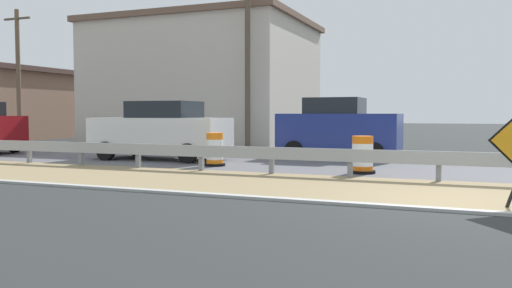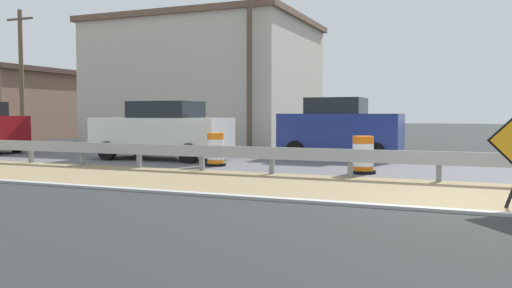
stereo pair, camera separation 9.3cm
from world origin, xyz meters
The scene contains 12 objects.
ground_plane centered at (0.00, 0.00, 0.00)m, with size 160.00×160.00×0.00m, color #2B2D2D.
median_dirt_strip centered at (0.82, 0.00, 0.00)m, with size 4.05×120.00×0.01m, color #8E7A56.
far_lane_asphalt centered at (6.66, 0.00, 0.00)m, with size 7.63×120.00×0.00m, color #56565B.
curb_near_edge centered at (-1.30, 0.00, 0.00)m, with size 0.20×120.00×0.11m, color #ADADA8.
guardrail_median centered at (2.61, 1.66, 0.52)m, with size 0.18×49.88×0.71m.
traffic_barrel_nearest centered at (3.67, 2.58, 0.44)m, with size 0.69×0.69×0.99m.
traffic_barrel_close centered at (3.98, 7.09, 0.45)m, with size 0.64×0.64×1.01m.
car_distant_a centered at (8.18, 4.27, 1.07)m, with size 2.15×4.19×2.14m.
car_distant_b centered at (5.30, 9.81, 1.00)m, with size 2.22×4.76×2.00m.
roadside_shop_near centered at (16.01, 13.66, 3.33)m, with size 8.90×11.31×6.63m.
utility_pole_near centered at (11.13, 9.04, 3.90)m, with size 0.24×1.80×7.48m.
utility_pole_mid centered at (11.94, 23.13, 3.80)m, with size 0.24×1.80×7.29m.
Camera 1 is at (-10.25, -0.00, 1.58)m, focal length 36.97 mm.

